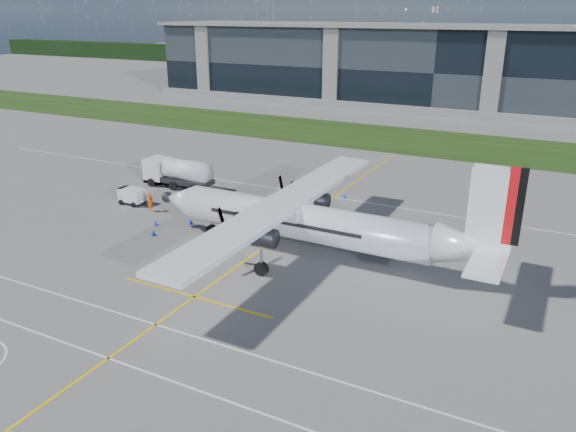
{
  "coord_description": "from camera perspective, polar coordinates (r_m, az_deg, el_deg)",
  "views": [
    {
      "loc": [
        24.05,
        -32.92,
        18.2
      ],
      "look_at": [
        4.71,
        4.41,
        2.7
      ],
      "focal_mm": 35.0,
      "sensor_mm": 36.0,
      "label": 1
    }
  ],
  "objects": [
    {
      "name": "ground",
      "position": [
        78.91,
        8.94,
        6.66
      ],
      "size": [
        400.0,
        400.0,
        0.0
      ],
      "primitive_type": "plane",
      "color": "slate",
      "rests_on": "ground"
    },
    {
      "name": "safety_cone_fwd",
      "position": [
        51.69,
        -13.31,
        -0.65
      ],
      "size": [
        0.36,
        0.36,
        0.5
      ],
      "primitive_type": "cone",
      "color": "#0D2CE9",
      "rests_on": "ground"
    },
    {
      "name": "tree_line",
      "position": [
        175.24,
        20.02,
        14.1
      ],
      "size": [
        400.0,
        6.0,
        6.0
      ],
      "primitive_type": "cube",
      "color": "black",
      "rests_on": "ground"
    },
    {
      "name": "safety_cone_nose_stbd",
      "position": [
        51.28,
        -9.85,
        -0.56
      ],
      "size": [
        0.36,
        0.36,
        0.5
      ],
      "primitive_type": "cone",
      "color": "#0D2CE9",
      "rests_on": "ground"
    },
    {
      "name": "fuel_tanker_truck",
      "position": [
        62.32,
        -11.52,
        4.34
      ],
      "size": [
        8.32,
        2.71,
        3.12
      ],
      "primitive_type": null,
      "color": "silver",
      "rests_on": "ground"
    },
    {
      "name": "white_lane_line",
      "position": [
        35.6,
        -21.31,
        -12.06
      ],
      "size": [
        90.0,
        0.15,
        0.01
      ],
      "primitive_type": "cube",
      "color": "white",
      "rests_on": "ground"
    },
    {
      "name": "baggage_tug",
      "position": [
        57.73,
        -15.57,
        1.94
      ],
      "size": [
        2.68,
        1.61,
        1.61
      ],
      "primitive_type": null,
      "color": "silver",
      "rests_on": "ground"
    },
    {
      "name": "pylon_west",
      "position": [
        210.46,
        -2.39,
        19.36
      ],
      "size": [
        9.0,
        4.6,
        30.0
      ],
      "primitive_type": null,
      "color": "gray",
      "rests_on": "ground"
    },
    {
      "name": "grass_strip",
      "position": [
        86.35,
        10.68,
        7.74
      ],
      "size": [
        400.0,
        18.0,
        0.04
      ],
      "primitive_type": "cube",
      "color": "#1B350E",
      "rests_on": "ground"
    },
    {
      "name": "turboprop_aircraft",
      "position": [
        42.33,
        2.82,
        1.33
      ],
      "size": [
        28.94,
        30.01,
        9.0
      ],
      "primitive_type": null,
      "color": "white",
      "rests_on": "ground"
    },
    {
      "name": "safety_cone_stbdwing",
      "position": [
        57.82,
        5.75,
        2.05
      ],
      "size": [
        0.36,
        0.36,
        0.5
      ],
      "primitive_type": "cone",
      "color": "#0D2CE9",
      "rests_on": "ground"
    },
    {
      "name": "safety_cone_nose_port",
      "position": [
        49.39,
        -13.51,
        -1.66
      ],
      "size": [
        0.36,
        0.36,
        0.5
      ],
      "primitive_type": "cone",
      "color": "#0D2CE9",
      "rests_on": "ground"
    },
    {
      "name": "terminal_building",
      "position": [
        115.94,
        15.79,
        14.22
      ],
      "size": [
        120.0,
        20.0,
        15.0
      ],
      "primitive_type": "cube",
      "color": "black",
      "rests_on": "ground"
    },
    {
      "name": "yellow_taxiway_centerline",
      "position": [
        51.15,
        1.18,
        -0.6
      ],
      "size": [
        0.2,
        70.0,
        0.01
      ],
      "primitive_type": "cube",
      "color": "yellow",
      "rests_on": "ground"
    },
    {
      "name": "ground_crew_person",
      "position": [
        55.04,
        -13.84,
        1.5
      ],
      "size": [
        0.69,
        0.92,
        2.14
      ],
      "primitive_type": "imported",
      "rotation": [
        0.0,
        0.0,
        1.65
      ],
      "color": "#F25907",
      "rests_on": "ground"
    }
  ]
}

